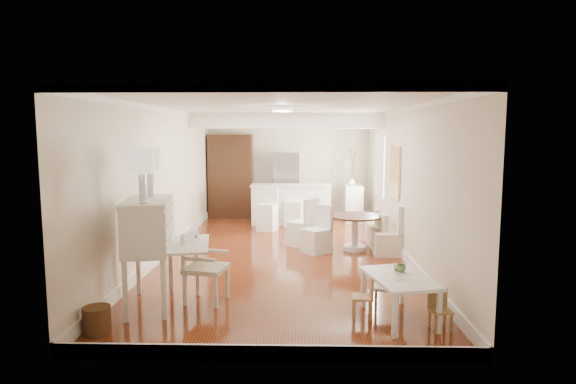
{
  "coord_description": "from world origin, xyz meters",
  "views": [
    {
      "loc": [
        0.29,
        -9.14,
        2.3
      ],
      "look_at": [
        0.08,
        0.3,
        1.17
      ],
      "focal_mm": 30.0,
      "sensor_mm": 36.0,
      "label": 1
    }
  ],
  "objects_px": {
    "gustavian_armchair": "(206,267)",
    "bar_stool_left": "(267,209)",
    "secretary_bureau": "(149,253)",
    "bar_stool_right": "(293,206)",
    "kids_table": "(399,298)",
    "slip_chair_far": "(303,222)",
    "kids_chair_a": "(362,296)",
    "kids_chair_c": "(441,310)",
    "slip_chair_near": "(317,229)",
    "dining_table": "(355,233)",
    "fridge": "(299,185)",
    "pantry_cabinet": "(231,176)",
    "breakfast_counter": "(291,204)",
    "kids_chair_b": "(385,287)",
    "sideboard": "(353,203)",
    "wicker_basket": "(97,320)"
  },
  "relations": [
    {
      "from": "breakfast_counter",
      "to": "pantry_cabinet",
      "type": "xyz_separation_m",
      "value": [
        -1.7,
        1.08,
        0.63
      ]
    },
    {
      "from": "secretary_bureau",
      "to": "sideboard",
      "type": "distance_m",
      "value": 7.41
    },
    {
      "from": "dining_table",
      "to": "gustavian_armchair",
      "type": "bearing_deg",
      "value": -128.14
    },
    {
      "from": "slip_chair_near",
      "to": "bar_stool_left",
      "type": "xyz_separation_m",
      "value": [
        -1.11,
        2.15,
        0.05
      ]
    },
    {
      "from": "bar_stool_left",
      "to": "bar_stool_right",
      "type": "height_order",
      "value": "bar_stool_left"
    },
    {
      "from": "bar_stool_left",
      "to": "slip_chair_near",
      "type": "bearing_deg",
      "value": -45.9
    },
    {
      "from": "slip_chair_far",
      "to": "fridge",
      "type": "height_order",
      "value": "fridge"
    },
    {
      "from": "gustavian_armchair",
      "to": "bar_stool_right",
      "type": "relative_size",
      "value": 0.95
    },
    {
      "from": "wicker_basket",
      "to": "bar_stool_left",
      "type": "relative_size",
      "value": 0.31
    },
    {
      "from": "kids_chair_c",
      "to": "bar_stool_left",
      "type": "bearing_deg",
      "value": 105.01
    },
    {
      "from": "breakfast_counter",
      "to": "pantry_cabinet",
      "type": "distance_m",
      "value": 2.11
    },
    {
      "from": "secretary_bureau",
      "to": "bar_stool_right",
      "type": "relative_size",
      "value": 1.41
    },
    {
      "from": "wicker_basket",
      "to": "kids_table",
      "type": "distance_m",
      "value": 3.63
    },
    {
      "from": "gustavian_armchair",
      "to": "dining_table",
      "type": "distance_m",
      "value": 3.88
    },
    {
      "from": "kids_table",
      "to": "slip_chair_far",
      "type": "distance_m",
      "value": 4.18
    },
    {
      "from": "kids_chair_a",
      "to": "sideboard",
      "type": "bearing_deg",
      "value": 177.6
    },
    {
      "from": "kids_chair_a",
      "to": "slip_chair_near",
      "type": "distance_m",
      "value": 3.39
    },
    {
      "from": "kids_table",
      "to": "slip_chair_far",
      "type": "xyz_separation_m",
      "value": [
        -1.16,
        4.0,
        0.23
      ]
    },
    {
      "from": "kids_chair_a",
      "to": "slip_chair_near",
      "type": "bearing_deg",
      "value": -169.33
    },
    {
      "from": "kids_chair_b",
      "to": "slip_chair_near",
      "type": "relative_size",
      "value": 0.65
    },
    {
      "from": "gustavian_armchair",
      "to": "sideboard",
      "type": "relative_size",
      "value": 0.98
    },
    {
      "from": "gustavian_armchair",
      "to": "bar_stool_left",
      "type": "height_order",
      "value": "bar_stool_left"
    },
    {
      "from": "kids_table",
      "to": "kids_chair_a",
      "type": "height_order",
      "value": "kids_table"
    },
    {
      "from": "kids_table",
      "to": "sideboard",
      "type": "height_order",
      "value": "sideboard"
    },
    {
      "from": "wicker_basket",
      "to": "pantry_cabinet",
      "type": "distance_m",
      "value": 8.08
    },
    {
      "from": "fridge",
      "to": "kids_chair_a",
      "type": "bearing_deg",
      "value": -83.84
    },
    {
      "from": "dining_table",
      "to": "slip_chair_far",
      "type": "bearing_deg",
      "value": 160.09
    },
    {
      "from": "kids_table",
      "to": "kids_chair_b",
      "type": "xyz_separation_m",
      "value": [
        -0.1,
        0.37,
        0.02
      ]
    },
    {
      "from": "fridge",
      "to": "sideboard",
      "type": "distance_m",
      "value": 1.59
    },
    {
      "from": "slip_chair_near",
      "to": "pantry_cabinet",
      "type": "distance_m",
      "value": 4.71
    },
    {
      "from": "gustavian_armchair",
      "to": "kids_chair_c",
      "type": "relative_size",
      "value": 1.99
    },
    {
      "from": "slip_chair_near",
      "to": "kids_chair_c",
      "type": "bearing_deg",
      "value": -18.75
    },
    {
      "from": "kids_chair_a",
      "to": "kids_chair_c",
      "type": "bearing_deg",
      "value": 68.79
    },
    {
      "from": "kids_table",
      "to": "kids_chair_a",
      "type": "xyz_separation_m",
      "value": [
        -0.44,
        0.06,
        -0.01
      ]
    },
    {
      "from": "kids_chair_b",
      "to": "pantry_cabinet",
      "type": "xyz_separation_m",
      "value": [
        -3.04,
        7.12,
        0.85
      ]
    },
    {
      "from": "gustavian_armchair",
      "to": "sideboard",
      "type": "xyz_separation_m",
      "value": [
        2.72,
        6.37,
        -0.01
      ]
    },
    {
      "from": "pantry_cabinet",
      "to": "kids_chair_c",
      "type": "bearing_deg",
      "value": -65.47
    },
    {
      "from": "secretary_bureau",
      "to": "slip_chair_far",
      "type": "xyz_separation_m",
      "value": [
        2.08,
        3.61,
        -0.22
      ]
    },
    {
      "from": "bar_stool_left",
      "to": "pantry_cabinet",
      "type": "relative_size",
      "value": 0.45
    },
    {
      "from": "wicker_basket",
      "to": "kids_table",
      "type": "relative_size",
      "value": 0.29
    },
    {
      "from": "kids_table",
      "to": "kids_chair_b",
      "type": "height_order",
      "value": "kids_chair_b"
    },
    {
      "from": "gustavian_armchair",
      "to": "slip_chair_far",
      "type": "height_order",
      "value": "slip_chair_far"
    },
    {
      "from": "kids_chair_a",
      "to": "sideboard",
      "type": "relative_size",
      "value": 0.54
    },
    {
      "from": "slip_chair_near",
      "to": "kids_table",
      "type": "bearing_deg",
      "value": -23.52
    },
    {
      "from": "pantry_cabinet",
      "to": "fridge",
      "type": "xyz_separation_m",
      "value": [
        1.9,
        -0.03,
        -0.25
      ]
    },
    {
      "from": "kids_chair_c",
      "to": "sideboard",
      "type": "bearing_deg",
      "value": 84.34
    },
    {
      "from": "gustavian_armchair",
      "to": "slip_chair_far",
      "type": "relative_size",
      "value": 0.98
    },
    {
      "from": "kids_table",
      "to": "kids_chair_c",
      "type": "height_order",
      "value": "kids_table"
    },
    {
      "from": "bar_stool_right",
      "to": "bar_stool_left",
      "type": "bearing_deg",
      "value": -134.08
    },
    {
      "from": "slip_chair_near",
      "to": "dining_table",
      "type": "bearing_deg",
      "value": 67.53
    }
  ]
}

